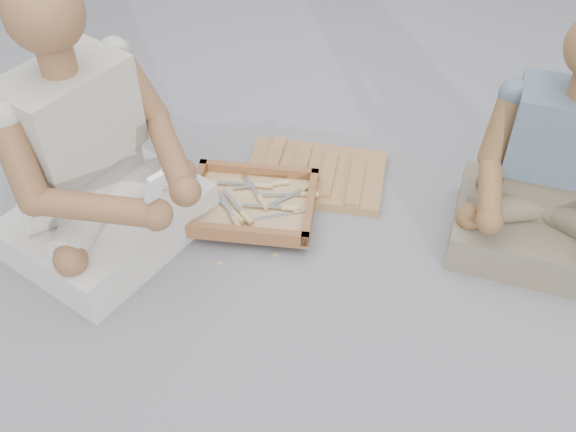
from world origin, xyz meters
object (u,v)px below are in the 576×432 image
at_px(tool_tray, 251,204).
at_px(companion, 552,180).
at_px(carved_panel, 315,175).
at_px(craftsman, 94,167).

height_order(tool_tray, companion, companion).
bearing_deg(carved_panel, companion, 0.33).
bearing_deg(craftsman, companion, 124.28).
xyz_separation_m(carved_panel, tool_tray, (-0.13, -0.30, 0.04)).
height_order(craftsman, companion, craftsman).
height_order(carved_panel, companion, companion).
bearing_deg(carved_panel, tool_tray, -113.99).
bearing_deg(companion, carved_panel, -6.03).
bearing_deg(companion, craftsman, 17.65).
bearing_deg(tool_tray, companion, 17.07).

